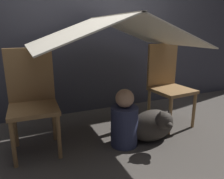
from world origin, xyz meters
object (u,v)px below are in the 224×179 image
object	(u,v)px
person_front	(124,122)
chair_left	(32,97)
chair_right	(168,82)
dog	(153,125)

from	to	relation	value
person_front	chair_left	bearing A→B (deg)	160.19
chair_right	person_front	size ratio (longest dim) A/B	1.66
person_front	dog	bearing A→B (deg)	-10.40
chair_right	person_front	distance (m)	0.82
dog	person_front	bearing A→B (deg)	169.60
chair_left	dog	xyz separation A→B (m)	(1.10, -0.34, -0.33)
chair_left	chair_right	world-z (taller)	same
chair_left	dog	size ratio (longest dim) A/B	1.92
person_front	dog	size ratio (longest dim) A/B	1.16
chair_left	chair_right	size ratio (longest dim) A/B	1.00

